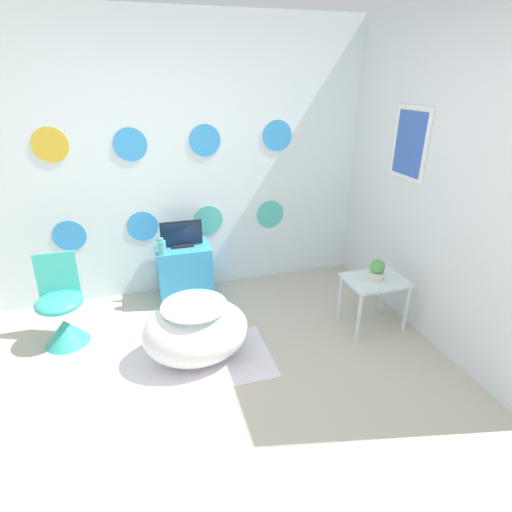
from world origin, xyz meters
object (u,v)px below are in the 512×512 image
Objects in this scene: tv at (182,235)px; vase at (162,247)px; bathtub at (196,331)px; chair at (63,316)px; potted_plant_left at (377,270)px.

tv reaches higher than vase.
vase is at bearing 100.54° from bathtub.
chair is at bearing 152.26° from bathtub.
bathtub is at bearing -179.45° from potted_plant_left.
vase is (-0.16, 0.87, 0.38)m from bathtub.
bathtub is 4.58× the size of potted_plant_left.
bathtub is at bearing -79.46° from vase.
chair is at bearing -159.37° from vase.
vase is at bearing 153.76° from potted_plant_left.
potted_plant_left is (1.56, 0.02, 0.31)m from bathtub.
bathtub is 1.09m from tv.
bathtub is 1.16m from chair.
vase is 0.87× the size of potted_plant_left.
bathtub is 0.96m from vase.
chair is 1.24m from tv.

